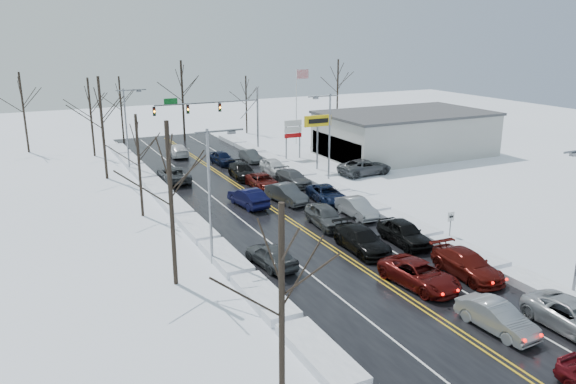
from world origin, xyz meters
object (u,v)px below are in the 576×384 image
dealership_building (405,133)px  tires_plus_sign (318,125)px  traffic_signal_mast (219,110)px  flagpole (298,100)px  oncoming_car_0 (248,206)px

dealership_building → tires_plus_sign: bearing=-171.5°
dealership_building → traffic_signal_mast: bearing=154.1°
tires_plus_sign → flagpole: flagpole is taller
tires_plus_sign → dealership_building: (13.48, 2.01, -2.34)m
tires_plus_sign → oncoming_car_0: bearing=-142.3°
traffic_signal_mast → dealership_building: traffic_signal_mast is taller
traffic_signal_mast → dealership_building: (20.53, -9.99, -2.82)m
tires_plus_sign → traffic_signal_mast: bearing=120.5°
tires_plus_sign → dealership_building: tires_plus_sign is taller
dealership_building → oncoming_car_0: size_ratio=4.16×
tires_plus_sign → dealership_building: 13.82m
flagpole → oncoming_car_0: size_ratio=2.04×
tires_plus_sign → flagpole: bearing=71.6°
dealership_building → flagpole: bearing=126.3°
oncoming_car_0 → traffic_signal_mast: bearing=-109.9°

